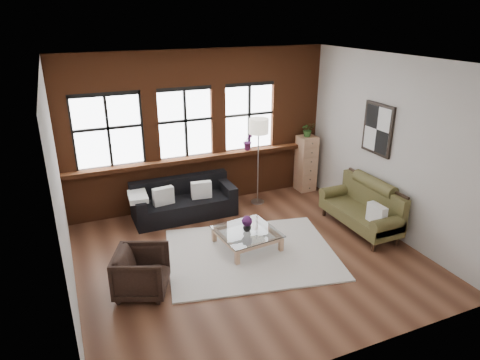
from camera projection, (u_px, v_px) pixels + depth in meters
name	position (u px, v px, depth m)	size (l,w,h in m)	color
floor	(249.00, 256.00, 7.24)	(5.50, 5.50, 0.00)	#522D1E
ceiling	(250.00, 61.00, 6.06)	(5.50, 5.50, 0.00)	white
wall_back	(199.00, 129.00, 8.78)	(5.50, 5.50, 0.00)	beige
wall_front	(348.00, 241.00, 4.51)	(5.50, 5.50, 0.00)	beige
wall_left	(60.00, 195.00, 5.63)	(5.00, 5.00, 0.00)	beige
wall_right	(389.00, 146.00, 7.66)	(5.00, 5.00, 0.00)	beige
brick_backwall	(200.00, 130.00, 8.73)	(5.50, 0.12, 3.20)	brown
sill_ledge	(202.00, 157.00, 8.86)	(5.50, 0.30, 0.08)	brown
window_left	(108.00, 132.00, 8.02)	(1.38, 0.10, 1.50)	black
window_mid	(185.00, 124.00, 8.57)	(1.38, 0.10, 1.50)	black
window_right	(249.00, 118.00, 9.09)	(1.38, 0.10, 1.50)	black
wall_poster	(378.00, 129.00, 7.81)	(0.05, 0.74, 0.94)	black
shag_rug	(251.00, 254.00, 7.28)	(2.78, 2.19, 0.03)	silver
dark_sofa	(184.00, 199.00, 8.52)	(2.01, 0.82, 0.73)	black
pillow_a	(163.00, 196.00, 8.20)	(0.40, 0.14, 0.34)	white
pillow_b	(201.00, 190.00, 8.49)	(0.40, 0.14, 0.34)	white
vintage_settee	(360.00, 207.00, 7.95)	(0.78, 1.75, 0.93)	brown
pillow_settee	(377.00, 214.00, 7.42)	(0.14, 0.38, 0.34)	white
armchair	(142.00, 272.00, 6.19)	(0.73, 0.75, 0.68)	black
coffee_table	(247.00, 239.00, 7.45)	(0.98, 0.98, 0.33)	tan
vase	(247.00, 227.00, 7.36)	(0.15, 0.15, 0.15)	#B2B2B2
flowers	(247.00, 221.00, 7.32)	(0.18, 0.18, 0.18)	#4D1C53
drawer_chest	(306.00, 163.00, 9.71)	(0.39, 0.39, 1.27)	tan
potted_plant_top	(308.00, 129.00, 9.42)	(0.29, 0.25, 0.32)	#2D5923
floor_lamp	(258.00, 159.00, 8.90)	(0.40, 0.40, 1.99)	#A5A5A8
sill_plant	(248.00, 141.00, 9.13)	(0.21, 0.17, 0.39)	#4D1C53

